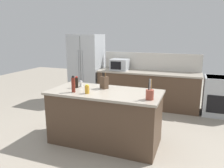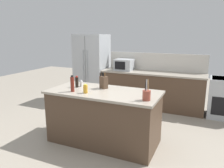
{
  "view_description": "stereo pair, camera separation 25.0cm",
  "coord_description": "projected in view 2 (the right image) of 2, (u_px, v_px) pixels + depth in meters",
  "views": [
    {
      "loc": [
        1.39,
        -3.34,
        1.9
      ],
      "look_at": [
        0.0,
        0.35,
        0.99
      ],
      "focal_mm": 35.0,
      "sensor_mm": 36.0,
      "label": 1
    },
    {
      "loc": [
        1.62,
        -3.25,
        1.9
      ],
      "look_at": [
        0.0,
        0.35,
        0.99
      ],
      "focal_mm": 35.0,
      "sensor_mm": 36.0,
      "label": 2
    }
  ],
  "objects": [
    {
      "name": "refrigerator",
      "position": [
        92.0,
        67.0,
        6.35
      ],
      "size": [
        0.87,
        0.75,
        1.89
      ],
      "color": "#ADB2B7",
      "rests_on": "ground_plane"
    },
    {
      "name": "soy_sauce_bottle",
      "position": [
        77.0,
        82.0,
        4.0
      ],
      "size": [
        0.06,
        0.06,
        0.21
      ],
      "color": "black",
      "rests_on": "kitchen_island"
    },
    {
      "name": "microwave",
      "position": [
        124.0,
        65.0,
        5.86
      ],
      "size": [
        0.46,
        0.39,
        0.3
      ],
      "color": "#ADB2B7",
      "rests_on": "back_counter_run"
    },
    {
      "name": "honey_jar",
      "position": [
        85.0,
        89.0,
        3.61
      ],
      "size": [
        0.07,
        0.07,
        0.15
      ],
      "color": "gold",
      "rests_on": "kitchen_island"
    },
    {
      "name": "wall_backsplash",
      "position": [
        156.0,
        62.0,
        5.81
      ],
      "size": [
        2.61,
        0.03,
        0.46
      ],
      "primitive_type": "cube",
      "color": "beige",
      "rests_on": "back_counter_run"
    },
    {
      "name": "utensil_crock",
      "position": [
        147.0,
        95.0,
        3.21
      ],
      "size": [
        0.12,
        0.12,
        0.32
      ],
      "color": "brown",
      "rests_on": "kitchen_island"
    },
    {
      "name": "salt_shaker",
      "position": [
        81.0,
        83.0,
        4.07
      ],
      "size": [
        0.06,
        0.06,
        0.12
      ],
      "color": "silver",
      "rests_on": "kitchen_island"
    },
    {
      "name": "kitchen_island",
      "position": [
        104.0,
        117.0,
        3.85
      ],
      "size": [
        1.93,
        0.92,
        0.94
      ],
      "color": "#4C3828",
      "rests_on": "ground_plane"
    },
    {
      "name": "knife_block",
      "position": [
        104.0,
        82.0,
        3.91
      ],
      "size": [
        0.16,
        0.15,
        0.29
      ],
      "rotation": [
        0.0,
        0.0,
        -0.46
      ],
      "color": "#4C3828",
      "rests_on": "kitchen_island"
    },
    {
      "name": "vinegar_bottle",
      "position": [
        72.0,
        84.0,
        3.68
      ],
      "size": [
        0.06,
        0.06,
        0.28
      ],
      "color": "maroon",
      "rests_on": "kitchen_island"
    },
    {
      "name": "ground_plane",
      "position": [
        104.0,
        141.0,
        3.96
      ],
      "size": [
        14.0,
        14.0,
        0.0
      ],
      "primitive_type": "plane",
      "color": "gray"
    },
    {
      "name": "back_counter_run",
      "position": [
        152.0,
        90.0,
        5.69
      ],
      "size": [
        2.65,
        0.66,
        0.94
      ],
      "color": "#4C3828",
      "rests_on": "ground_plane"
    }
  ]
}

